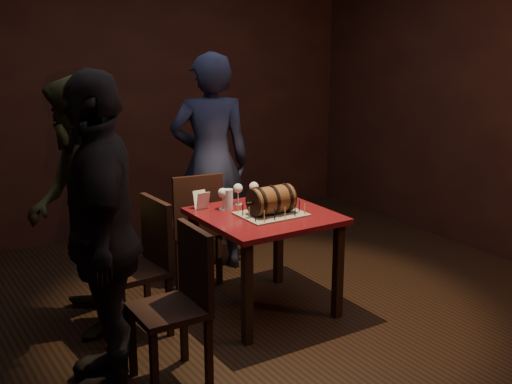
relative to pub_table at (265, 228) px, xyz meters
The scene contains 16 objects.
room_shell 0.78m from the pub_table, 114.44° to the right, with size 5.04×5.04×2.80m.
pub_table is the anchor object (origin of this frame).
cake_board 0.13m from the pub_table, 74.59° to the right, with size 0.45×0.35×0.01m, color gray.
barrel_cake 0.23m from the pub_table, 75.06° to the right, with size 0.36×0.21×0.21m.
birthday_candles 0.17m from the pub_table, 74.59° to the right, with size 0.40×0.30×0.09m.
wine_glass_left 0.39m from the pub_table, 129.89° to the left, with size 0.07×0.07×0.16m.
wine_glass_mid 0.38m from the pub_table, 98.14° to the left, with size 0.07×0.07×0.16m.
wine_glass_right 0.37m from the pub_table, 73.21° to the left, with size 0.07×0.07×0.16m.
pint_of_ale 0.34m from the pub_table, 126.62° to the left, with size 0.07×0.07×0.15m.
menu_card 0.50m from the pub_table, 134.43° to the left, with size 0.10×0.05×0.13m, color white, non-canonical shape.
chair_back 0.76m from the pub_table, 105.69° to the left, with size 0.46×0.46×0.93m.
chair_left_rear 0.89m from the pub_table, 169.43° to the left, with size 0.42×0.42×0.93m.
chair_left_front 1.06m from the pub_table, 150.47° to the right, with size 0.41×0.41×0.93m.
person_back 1.04m from the pub_table, 84.30° to the left, with size 0.67×0.44×1.85m, color #1C1F38.
person_left_rear 1.30m from the pub_table, 160.37° to the left, with size 0.85×0.66×1.75m, color #404221.
person_left_front 1.40m from the pub_table, 163.90° to the right, with size 1.08×0.45×1.85m, color black.
Camera 1 is at (-2.32, -3.54, 2.07)m, focal length 45.00 mm.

